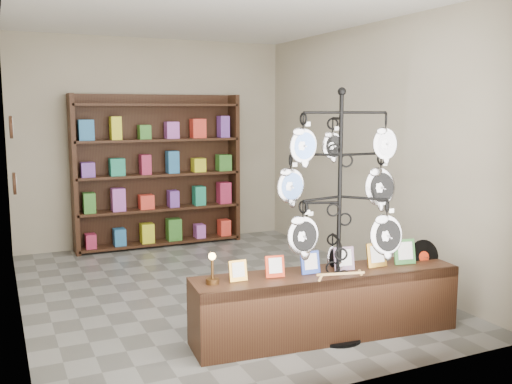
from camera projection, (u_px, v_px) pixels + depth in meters
ground at (215, 289)px, 6.36m from camera, size 5.00×5.00×0.00m
room_envelope at (213, 122)px, 6.09m from camera, size 5.00×5.00×5.00m
display_tree at (340, 197)px, 4.81m from camera, size 1.16×1.15×2.17m
front_shelf at (326, 304)px, 5.00m from camera, size 2.42×0.71×0.84m
back_shelving at (158, 176)px, 8.28m from camera, size 2.42×0.36×2.20m
wall_clocks at (13, 156)px, 6.05m from camera, size 0.03×0.24×0.84m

